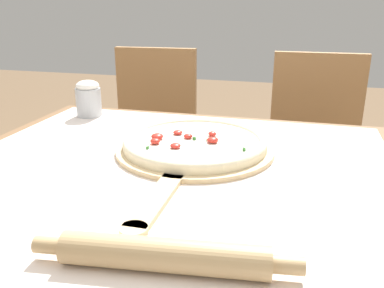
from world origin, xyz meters
The scene contains 8 objects.
dining_table centered at (0.00, 0.00, 0.62)m, with size 1.12×1.01×0.72m.
towel_cloth centered at (0.00, 0.00, 0.73)m, with size 1.04×0.93×0.00m.
pizza_peel centered at (0.03, 0.11, 0.74)m, with size 0.41×0.64×0.01m.
pizza centered at (0.03, 0.13, 0.75)m, with size 0.37×0.37×0.03m.
rolling_pin centered at (0.11, -0.36, 0.75)m, with size 0.39×0.09×0.05m.
chair_left centered at (-0.37, 0.86, 0.52)m, with size 0.42×0.42×0.90m.
chair_right centered at (0.36, 0.86, 0.52)m, with size 0.41×0.41×0.90m.
flour_cup centered at (-0.40, 0.37, 0.79)m, with size 0.08×0.08×0.12m.
Camera 1 is at (0.28, -0.83, 1.10)m, focal length 38.00 mm.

